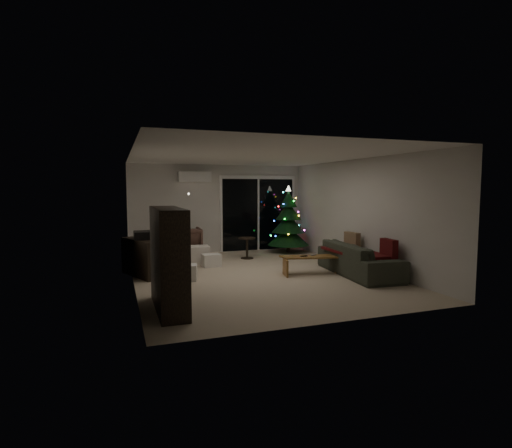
{
  "coord_description": "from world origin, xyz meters",
  "views": [
    {
      "loc": [
        -2.79,
        -7.88,
        1.83
      ],
      "look_at": [
        0.1,
        0.3,
        1.05
      ],
      "focal_mm": 28.0,
      "sensor_mm": 36.0,
      "label": 1
    }
  ],
  "objects_px": {
    "media_cabinet": "(144,257)",
    "coffee_table": "(310,265)",
    "bookshelf": "(156,260)",
    "sofa": "(359,259)",
    "armchair": "(184,243)",
    "christmas_tree": "(288,219)"
  },
  "relations": [
    {
      "from": "media_cabinet",
      "to": "coffee_table",
      "type": "relative_size",
      "value": 1.02
    },
    {
      "from": "bookshelf",
      "to": "sofa",
      "type": "relative_size",
      "value": 0.67
    },
    {
      "from": "coffee_table",
      "to": "bookshelf",
      "type": "bearing_deg",
      "value": -143.33
    },
    {
      "from": "bookshelf",
      "to": "media_cabinet",
      "type": "height_order",
      "value": "bookshelf"
    },
    {
      "from": "sofa",
      "to": "coffee_table",
      "type": "height_order",
      "value": "sofa"
    },
    {
      "from": "armchair",
      "to": "sofa",
      "type": "bearing_deg",
      "value": 136.5
    },
    {
      "from": "sofa",
      "to": "christmas_tree",
      "type": "bearing_deg",
      "value": 8.68
    },
    {
      "from": "sofa",
      "to": "coffee_table",
      "type": "xyz_separation_m",
      "value": [
        -0.94,
        0.4,
        -0.14
      ]
    },
    {
      "from": "sofa",
      "to": "christmas_tree",
      "type": "height_order",
      "value": "christmas_tree"
    },
    {
      "from": "armchair",
      "to": "christmas_tree",
      "type": "height_order",
      "value": "christmas_tree"
    },
    {
      "from": "coffee_table",
      "to": "christmas_tree",
      "type": "distance_m",
      "value": 3.01
    },
    {
      "from": "bookshelf",
      "to": "coffee_table",
      "type": "xyz_separation_m",
      "value": [
        3.36,
        1.55,
        -0.58
      ]
    },
    {
      "from": "bookshelf",
      "to": "media_cabinet",
      "type": "relative_size",
      "value": 1.24
    },
    {
      "from": "media_cabinet",
      "to": "sofa",
      "type": "height_order",
      "value": "media_cabinet"
    },
    {
      "from": "bookshelf",
      "to": "christmas_tree",
      "type": "relative_size",
      "value": 0.81
    },
    {
      "from": "coffee_table",
      "to": "christmas_tree",
      "type": "xyz_separation_m",
      "value": [
        0.74,
        2.81,
        0.76
      ]
    },
    {
      "from": "sofa",
      "to": "media_cabinet",
      "type": "bearing_deg",
      "value": 77.04
    },
    {
      "from": "armchair",
      "to": "bookshelf",
      "type": "bearing_deg",
      "value": 78.52
    },
    {
      "from": "sofa",
      "to": "bookshelf",
      "type": "bearing_deg",
      "value": 110.04
    },
    {
      "from": "media_cabinet",
      "to": "armchair",
      "type": "relative_size",
      "value": 1.4
    },
    {
      "from": "media_cabinet",
      "to": "armchair",
      "type": "bearing_deg",
      "value": 36.89
    },
    {
      "from": "christmas_tree",
      "to": "sofa",
      "type": "bearing_deg",
      "value": -86.45
    }
  ]
}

